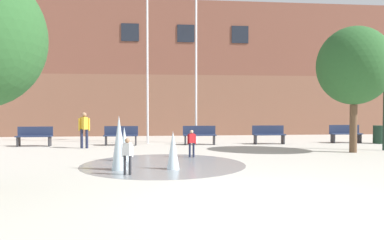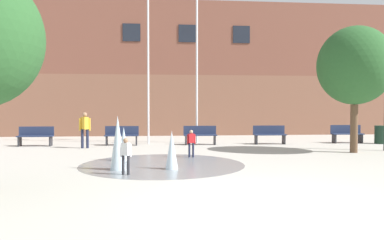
% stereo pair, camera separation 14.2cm
% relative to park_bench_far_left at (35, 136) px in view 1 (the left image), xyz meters
% --- Properties ---
extents(ground_plane, '(100.00, 100.00, 0.00)m').
position_rel_park_bench_far_left_xyz_m(ground_plane, '(7.57, -11.20, -0.48)').
color(ground_plane, '#B2ADA3').
extents(library_building, '(36.00, 6.05, 8.64)m').
position_rel_park_bench_far_left_xyz_m(library_building, '(7.57, 8.81, 3.84)').
color(library_building, brown).
rests_on(library_building, ground).
extents(splash_fountain, '(5.17, 5.17, 1.57)m').
position_rel_park_bench_far_left_xyz_m(splash_fountain, '(5.14, -6.56, 0.03)').
color(splash_fountain, gray).
rests_on(splash_fountain, ground).
extents(park_bench_far_left, '(1.60, 0.44, 0.91)m').
position_rel_park_bench_far_left_xyz_m(park_bench_far_left, '(0.00, 0.00, 0.00)').
color(park_bench_far_left, '#28282D').
rests_on(park_bench_far_left, ground).
extents(park_bench_left_of_flagpoles, '(1.60, 0.44, 0.91)m').
position_rel_park_bench_far_left_xyz_m(park_bench_left_of_flagpoles, '(3.96, 0.06, 0.00)').
color(park_bench_left_of_flagpoles, '#28282D').
rests_on(park_bench_left_of_flagpoles, ground).
extents(park_bench_center, '(1.60, 0.44, 0.91)m').
position_rel_park_bench_far_left_xyz_m(park_bench_center, '(7.73, -0.03, 0.00)').
color(park_bench_center, '#28282D').
rests_on(park_bench_center, ground).
extents(park_bench_near_trashcan, '(1.60, 0.44, 0.91)m').
position_rel_park_bench_far_left_xyz_m(park_bench_near_trashcan, '(11.17, -0.05, 0.00)').
color(park_bench_near_trashcan, '#28282D').
rests_on(park_bench_near_trashcan, ground).
extents(park_bench_far_right, '(1.60, 0.44, 0.91)m').
position_rel_park_bench_far_left_xyz_m(park_bench_far_right, '(15.25, 0.13, 0.00)').
color(park_bench_far_right, '#28282D').
rests_on(park_bench_far_right, ground).
extents(child_with_pink_shirt, '(0.31, 0.17, 0.99)m').
position_rel_park_bench_far_left_xyz_m(child_with_pink_shirt, '(6.88, -4.61, 0.10)').
color(child_with_pink_shirt, '#1E233D').
rests_on(child_with_pink_shirt, ground).
extents(adult_in_red, '(0.50, 0.39, 1.59)m').
position_rel_park_bench_far_left_xyz_m(adult_in_red, '(2.46, -1.14, 0.45)').
color(adult_in_red, '#1E233D').
rests_on(adult_in_red, ground).
extents(child_running, '(0.31, 0.22, 0.99)m').
position_rel_park_bench_far_left_xyz_m(child_running, '(4.82, -7.96, 0.10)').
color(child_running, '#28282D').
rests_on(child_running, ground).
extents(flagpole_left, '(0.80, 0.10, 8.03)m').
position_rel_park_bench_far_left_xyz_m(flagpole_left, '(5.24, 0.86, 3.78)').
color(flagpole_left, silver).
rests_on(flagpole_left, ground).
extents(flagpole_right, '(0.80, 0.10, 8.29)m').
position_rel_park_bench_far_left_xyz_m(flagpole_right, '(7.69, 0.86, 3.92)').
color(flagpole_right, silver).
rests_on(flagpole_right, ground).
extents(trash_can, '(0.56, 0.56, 0.90)m').
position_rel_park_bench_far_left_xyz_m(trash_can, '(16.74, -0.39, -0.03)').
color(trash_can, '#193323').
rests_on(trash_can, ground).
extents(street_tree_near_building, '(2.92, 2.92, 5.02)m').
position_rel_park_bench_far_left_xyz_m(street_tree_near_building, '(13.47, -3.80, 2.97)').
color(street_tree_near_building, brown).
rests_on(street_tree_near_building, ground).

